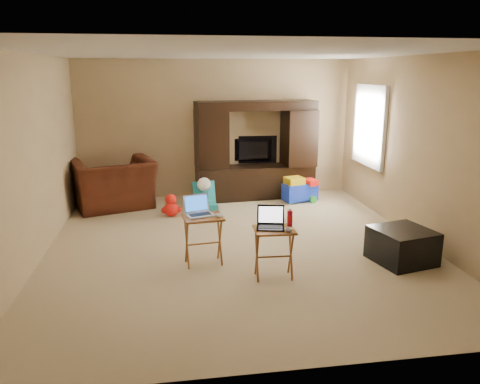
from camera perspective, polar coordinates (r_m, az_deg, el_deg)
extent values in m
plane|color=#C1B486|center=(6.35, -0.28, -6.56)|extent=(5.50, 5.50, 0.00)
plane|color=silver|center=(5.93, -0.31, 16.62)|extent=(5.50, 5.50, 0.00)
plane|color=tan|center=(8.71, -3.00, 7.67)|extent=(5.00, 0.00, 5.00)
plane|color=tan|center=(3.39, 6.62, -3.27)|extent=(5.00, 0.00, 5.00)
plane|color=tan|center=(6.17, -23.98, 3.62)|extent=(0.00, 5.50, 5.50)
plane|color=tan|center=(6.84, 20.98, 4.87)|extent=(0.00, 5.50, 5.50)
plane|color=white|center=(8.18, 15.63, 7.78)|extent=(0.00, 1.20, 1.20)
cube|color=white|center=(8.17, 15.50, 7.78)|extent=(0.06, 1.14, 1.34)
cube|color=black|center=(8.57, 1.91, 5.12)|extent=(2.21, 0.73, 1.77)
imported|color=black|center=(8.78, 1.65, 5.10)|extent=(0.91, 0.18, 0.52)
imported|color=#411B0D|center=(8.28, -15.15, 0.99)|extent=(1.58, 1.47, 0.84)
cube|color=black|center=(6.10, 19.15, -6.20)|extent=(0.78, 0.78, 0.42)
cube|color=#9D6226|center=(5.69, -4.49, -5.90)|extent=(0.51, 0.42, 0.60)
cube|color=brown|center=(5.32, 4.16, -7.48)|extent=(0.46, 0.38, 0.58)
cube|color=silver|center=(5.58, -4.90, -1.73)|extent=(0.38, 0.34, 0.24)
cube|color=black|center=(5.19, 3.76, -3.21)|extent=(0.35, 0.32, 0.24)
ellipsoid|color=silver|center=(5.53, -2.53, -2.87)|extent=(0.12, 0.14, 0.05)
ellipsoid|color=#444549|center=(5.13, 5.94, -4.60)|extent=(0.09, 0.13, 0.05)
cylinder|color=red|center=(5.31, 6.10, -3.20)|extent=(0.06, 0.06, 0.18)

